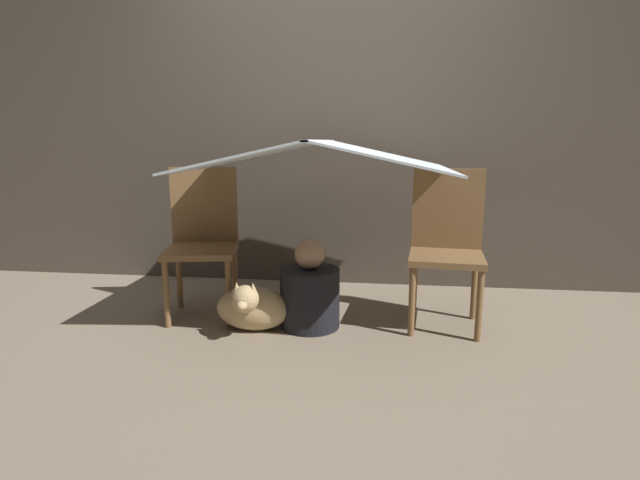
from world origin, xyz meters
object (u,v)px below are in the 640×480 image
at_px(chair_left, 203,236).
at_px(person_front, 310,293).
at_px(dog, 252,307).
at_px(chair_right, 447,242).

distance_m(chair_left, person_front, 0.77).
bearing_deg(dog, person_front, 19.49).
bearing_deg(person_front, chair_left, 166.30).
bearing_deg(dog, chair_right, 14.42).
height_order(person_front, dog, person_front).
height_order(chair_left, person_front, chair_left).
bearing_deg(person_front, chair_right, 12.29).
relative_size(chair_right, dog, 2.15).
bearing_deg(chair_right, dog, -160.10).
relative_size(person_front, dog, 1.23).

